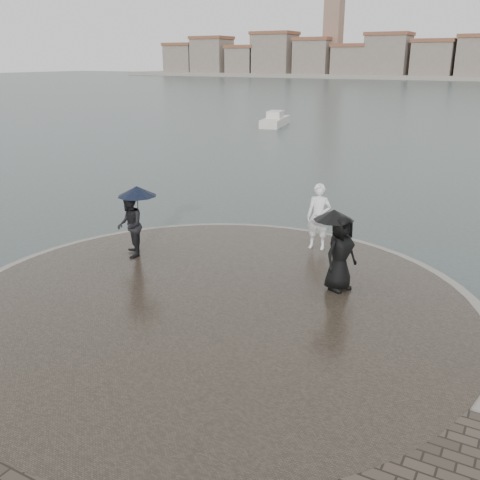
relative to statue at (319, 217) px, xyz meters
The scene contains 6 objects.
ground 8.21m from the statue, 95.66° to the right, with size 400.00×400.00×0.00m, color #2B3835.
kerb_ring 4.78m from the statue, 99.94° to the right, with size 12.50×12.50×0.32m, color gray.
quay_tip 4.77m from the statue, 99.94° to the right, with size 11.90×11.90×0.36m, color #2D261E.
statue is the anchor object (origin of this frame).
visitor_left 5.36m from the statue, 143.76° to the right, with size 1.34×1.20×2.04m.
visitor_right 2.92m from the statue, 59.26° to the right, with size 1.19×1.12×1.95m.
Camera 1 is at (6.09, -6.09, 5.69)m, focal length 40.00 mm.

